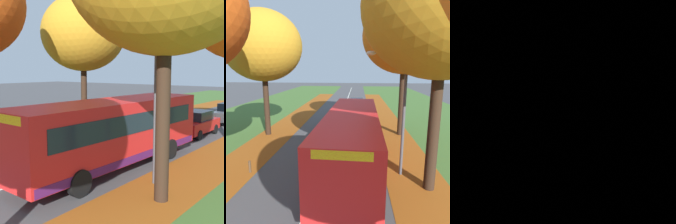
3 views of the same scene
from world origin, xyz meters
The scene contains 13 objects.
grass_verge_left centered at (-9.20, 20.00, 0.00)m, with size 12.00×90.00×0.01m, color #3D6028.
leaf_litter_left centered at (-4.60, 14.00, 0.01)m, with size 2.80×60.00×0.00m, color #8C4714.
grass_verge_right centered at (9.20, 20.00, 0.00)m, with size 12.00×90.00×0.01m, color #3D6028.
leaf_litter_right centered at (4.60, 14.00, 0.01)m, with size 2.80×60.00×0.00m, color #8C4714.
road_centre_line centered at (0.00, 20.00, 0.00)m, with size 0.12×80.00×0.01m, color silver.
tree_left_mid centered at (-5.24, 15.81, 6.78)m, with size 5.77×5.77×9.39m.
tree_right_near centered at (4.99, 8.70, 7.49)m, with size 6.25×6.25×10.32m.
tree_right_mid centered at (5.21, 16.72, 7.54)m, with size 6.29×6.29×10.40m.
bollard_sixth centered at (-3.53, 9.42, 0.31)m, with size 0.12×0.12×0.62m, color #4C3823.
streetlamp_right centered at (3.67, 9.91, 3.74)m, with size 1.89×0.28×6.00m.
bus centered at (1.57, 10.47, 1.70)m, with size 2.87×10.47×2.98m.
car_red_lead centered at (1.58, 19.30, 0.81)m, with size 1.81×4.22×1.62m.
car_white_following centered at (1.71, 25.52, 0.81)m, with size 1.90×4.26×1.62m.
Camera 2 is at (1.85, -0.35, 5.16)m, focal length 35.00 mm.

